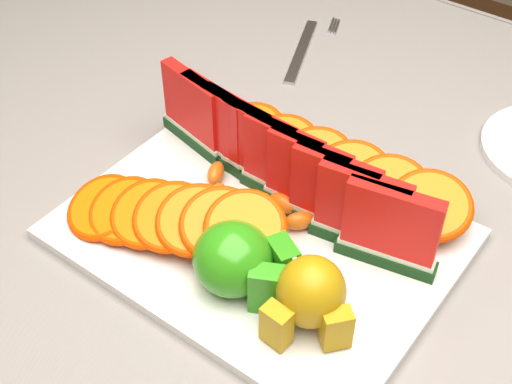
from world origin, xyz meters
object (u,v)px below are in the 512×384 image
(platter, at_px, (259,234))
(pear_cluster, at_px, (310,296))
(apple_cluster, at_px, (240,262))
(fork, at_px, (305,48))

(platter, distance_m, pear_cluster, 0.14)
(apple_cluster, xyz_separation_m, fork, (-0.20, 0.41, -0.04))
(apple_cluster, distance_m, fork, 0.46)
(apple_cluster, height_order, fork, apple_cluster)
(fork, bearing_deg, platter, -63.42)
(platter, relative_size, fork, 2.10)
(platter, distance_m, apple_cluster, 0.09)
(platter, height_order, apple_cluster, apple_cluster)
(platter, xyz_separation_m, apple_cluster, (0.03, -0.07, 0.04))
(platter, xyz_separation_m, fork, (-0.17, 0.34, -0.00))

